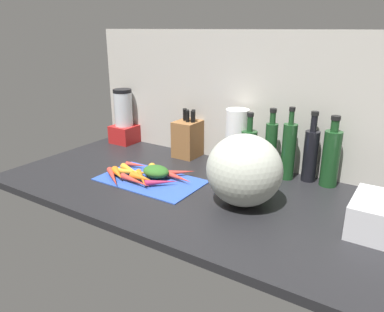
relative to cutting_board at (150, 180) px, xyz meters
The scene contains 26 objects.
ground_plane 23.93cm from the cutting_board, 10.63° to the left, with size 170.00×80.00×3.00cm, color black.
wall_back 57.15cm from the cutting_board, 61.34° to the left, with size 170.00×3.00×60.00cm, color #BCB7AD.
cutting_board is the anchor object (origin of this frame).
carrot_0 9.90cm from the cutting_board, behind, with size 2.98×2.98×15.72cm, color orange.
carrot_1 15.39cm from the cutting_board, 142.77° to the right, with size 2.62×2.62×17.93cm, color red.
carrot_2 16.06cm from the cutting_board, 151.67° to the left, with size 2.12×2.12×10.26cm, color red.
carrot_3 8.36cm from the cutting_board, behind, with size 2.77×2.77×17.70cm, color orange.
carrot_4 11.96cm from the cutting_board, 25.80° to the left, with size 2.58×2.58×14.16cm, color red.
carrot_5 14.00cm from the cutting_board, 153.77° to the right, with size 3.39×3.39×10.32cm, color orange.
carrot_6 4.78cm from the cutting_board, 104.61° to the right, with size 3.47×3.47×10.51cm, color orange.
carrot_7 5.16cm from the cutting_board, 111.27° to the left, with size 3.31×3.31×12.01cm, color orange.
carrot_8 13.27cm from the cutting_board, 52.19° to the left, with size 2.63×2.63×13.35cm, color red.
carrot_9 7.65cm from the cutting_board, 103.23° to the right, with size 2.58×2.58×16.68cm, color red.
carrot_10 8.25cm from the cutting_board, 78.57° to the left, with size 2.04×2.04×10.96cm, color orange.
carrot_11 4.19cm from the cutting_board, 110.58° to the right, with size 2.34×2.34×16.75cm, color orange.
carrot_12 8.35cm from the cutting_board, 17.22° to the right, with size 2.51×2.51×13.36cm, color #B2264C.
carrot_greens_pile 4.30cm from the cutting_board, 77.01° to the left, with size 11.76×9.04×4.97cm, color #2D6023.
winter_squash 43.50cm from the cutting_board, ahead, with size 27.20×26.25×25.91cm, color #B2B7A8.
knife_block 37.10cm from the cutting_board, 97.07° to the left, with size 11.10×14.42×23.26cm.
blender_appliance 59.87cm from the cutting_board, 142.76° to the left, with size 12.96×12.96×29.64cm.
paper_towel_roll 42.81cm from the cutting_board, 56.25° to the left, with size 10.35×10.35×26.93cm, color white.
bottle_0 44.51cm from the cutting_board, 46.65° to the left, with size 6.96×6.96×26.74cm.
bottle_1 52.60cm from the cutting_board, 39.90° to the left, with size 5.11×5.11×29.41cm.
bottle_2 58.96cm from the cutting_board, 35.85° to the left, with size 5.82×5.82×30.65cm.
bottle_3 67.17cm from the cutting_board, 33.55° to the left, with size 5.96×5.96×29.38cm.
bottle_4 73.73cm from the cutting_board, 29.41° to the left, with size 6.97×6.97×28.80cm.
Camera 1 is at (69.32, -115.30, 60.70)cm, focal length 34.76 mm.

